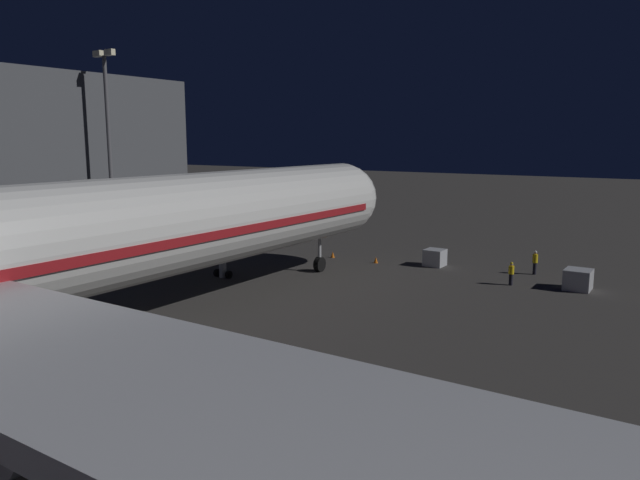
{
  "coord_description": "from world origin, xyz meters",
  "views": [
    {
      "loc": [
        -26.02,
        18.79,
        10.58
      ],
      "look_at": [
        -3.0,
        -16.23,
        3.5
      ],
      "focal_mm": 33.69,
      "sensor_mm": 36.0,
      "label": 1
    }
  ],
  "objects": [
    {
      "name": "ground_plane",
      "position": [
        0.0,
        0.0,
        0.0
      ],
      "size": [
        320.0,
        320.0,
        0.0
      ],
      "primitive_type": "plane",
      "color": "#383533"
    },
    {
      "name": "jet_bridge",
      "position": [
        10.74,
        -14.88,
        5.64
      ],
      "size": [
        19.72,
        3.4,
        7.18
      ],
      "color": "#9E9E99",
      "rests_on": "ground_plane"
    },
    {
      "name": "apron_floodlight_mast",
      "position": [
        25.5,
        -20.75,
        11.07
      ],
      "size": [
        2.9,
        0.5,
        19.22
      ],
      "color": "#59595E",
      "rests_on": "ground_plane"
    },
    {
      "name": "baggage_container_near_belt",
      "position": [
        -18.55,
        -25.89,
        0.73
      ],
      "size": [
        1.77,
        1.87,
        1.47
      ],
      "primitive_type": "cube",
      "color": "#B7BABF",
      "rests_on": "ground_plane"
    },
    {
      "name": "baggage_container_mid_row",
      "position": [
        -6.9,
        -27.91,
        0.71
      ],
      "size": [
        1.58,
        1.64,
        1.41
      ],
      "primitive_type": "cube",
      "color": "#B7BABF",
      "rests_on": "ground_plane"
    },
    {
      "name": "ground_crew_by_belt_loader",
      "position": [
        -14.2,
        -24.61,
        0.95
      ],
      "size": [
        0.4,
        0.4,
        1.73
      ],
      "color": "black",
      "rests_on": "ground_plane"
    },
    {
      "name": "ground_crew_marshaller_fwd",
      "position": [
        -14.76,
        -29.19,
        1.05
      ],
      "size": [
        0.4,
        0.4,
        1.91
      ],
      "color": "black",
      "rests_on": "ground_plane"
    },
    {
      "name": "traffic_cone_nose_port",
      "position": [
        -2.2,
        -26.23,
        0.28
      ],
      "size": [
        0.36,
        0.36,
        0.55
      ],
      "primitive_type": "cone",
      "color": "orange",
      "rests_on": "ground_plane"
    },
    {
      "name": "traffic_cone_nose_starboard",
      "position": [
        2.2,
        -26.23,
        0.28
      ],
      "size": [
        0.36,
        0.36,
        0.55
      ],
      "primitive_type": "cone",
      "color": "orange",
      "rests_on": "ground_plane"
    }
  ]
}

